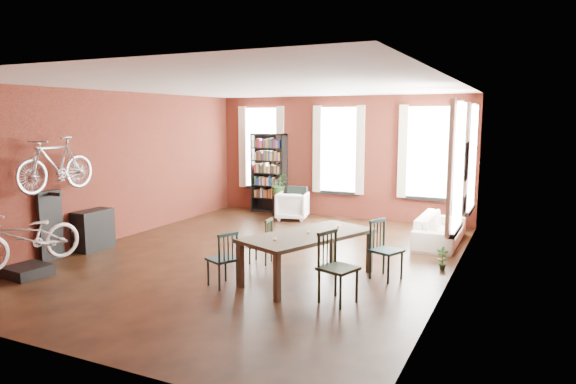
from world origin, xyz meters
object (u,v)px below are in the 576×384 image
Objects in this scene: dining_chair_d at (386,250)px; cream_sofa at (440,224)px; console_table at (93,230)px; plant_stand at (279,205)px; white_armchair at (292,204)px; bicycle_floor at (25,211)px; dining_chair_c at (338,268)px; dining_chair_a at (222,259)px; dining_table at (308,257)px; bookshelf at (269,173)px; dining_chair_b at (261,241)px; bike_trainer at (27,271)px.

dining_chair_d reaches higher than cream_sofa.
console_table is 5.20m from plant_stand.
cream_sofa is (3.90, -1.01, 0.01)m from white_armchair.
console_table is at bearing 118.14° from dining_chair_d.
cream_sofa is 1.13× the size of bicycle_floor.
dining_chair_a is at bearing 110.10° from dining_chair_c.
bicycle_floor reaches higher than dining_table.
dining_chair_c is at bearing -7.73° from console_table.
dining_chair_a reaches higher than dining_table.
bookshelf reaches higher than dining_table.
console_table is at bearing -103.83° from bookshelf.
dining_table is 6.21m from bookshelf.
dining_chair_b is 5.18m from bookshelf.
bicycle_floor is at bearing -60.64° from dining_chair_b.
white_armchair is (-3.50, 3.88, -0.09)m from dining_chair_d.
dining_chair_d reaches higher than bike_trainer.
cream_sofa reaches higher than plant_stand.
plant_stand is at bearing 65.75° from dining_chair_d.
bookshelf is 4.16× the size of plant_stand.
console_table is (-5.49, 0.74, -0.11)m from dining_chair_c.
white_armchair is at bearing 64.00° from dining_chair_d.
bike_trainer is 0.34× the size of bicycle_floor.
dining_chair_c is 1.65× the size of bike_trainer.
cream_sofa is (2.72, 2.92, -0.00)m from dining_chair_b.
bookshelf is 1.19× the size of bicycle_floor.
cream_sofa is (1.55, 3.44, 0.02)m from dining_table.
console_table reaches higher than plant_stand.
dining_chair_b is (-0.08, 1.40, -0.03)m from dining_chair_a.
bike_trainer is 1.17× the size of plant_stand.
cream_sofa is (0.74, 4.24, -0.11)m from dining_chair_c.
dining_table is 4.27× the size of plant_stand.
plant_stand is (-4.09, 4.27, -0.22)m from dining_chair_d.
plant_stand is at bearing 89.53° from bicycle_floor.
dining_chair_b is at bearing -152.29° from dining_chair_a.
bike_trainer is at bearing -48.34° from dining_chair_a.
dining_table is 5.67m from plant_stand.
dining_chair_a is 1.90m from dining_chair_c.
bookshelf is at bearing 93.63° from bicycle_floor.
plant_stand is at bearing -33.43° from bookshelf.
dining_chair_c is 0.47× the size of bookshelf.
plant_stand is (0.45, -0.30, -0.84)m from bookshelf.
dining_chair_a is 0.86× the size of dining_chair_c.
bookshelf is (-3.40, 5.14, 0.71)m from dining_table.
dining_chair_d is at bearing 24.04° from bike_trainer.
bookshelf is at bearing 66.82° from dining_chair_d.
bicycle_floor reaches higher than white_armchair.
bookshelf is at bearing 71.05° from cream_sofa.
bicycle_floor reaches higher than dining_chair_c.
bookshelf is at bearing -46.76° from white_armchair.
bicycle_floor is (0.38, -1.77, 0.70)m from console_table.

